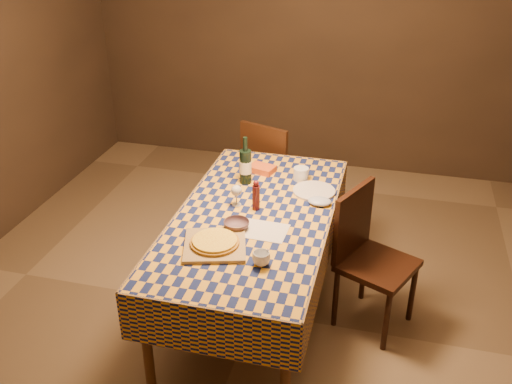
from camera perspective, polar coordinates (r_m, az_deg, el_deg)
room at (r=3.25m, az=-0.22°, el=6.63°), size 5.00×5.10×2.70m
dining_table at (r=3.54m, az=-0.20°, el=-3.32°), size 0.94×1.84×0.77m
cutting_board at (r=3.20m, az=-4.13°, el=-5.32°), size 0.42×0.42×0.02m
pizza at (r=3.18m, az=-4.14°, el=-4.96°), size 0.34×0.34×0.03m
pepper_mill at (r=3.51m, az=0.00°, el=-0.40°), size 0.06×0.06×0.20m
bowl at (r=3.35m, az=-1.96°, el=-3.30°), size 0.17×0.17×0.05m
wine_glass at (r=3.56m, az=-1.97°, el=0.08°), size 0.07×0.07×0.14m
wine_bottle at (r=3.83m, az=-1.06°, el=2.62°), size 0.10×0.10×0.33m
deli_tub at (r=3.92m, az=4.52°, el=1.83°), size 0.12×0.12×0.09m
takeout_container at (r=4.02m, az=0.61°, el=2.33°), size 0.20×0.16×0.04m
white_plate at (r=3.77m, az=5.82°, el=0.10°), size 0.36×0.36×0.02m
tumbler at (r=3.03m, az=0.53°, el=-6.68°), size 0.12×0.12×0.08m
flour_patch at (r=3.34m, az=0.70°, el=-3.87°), size 0.29×0.23×0.00m
flour_bag at (r=3.62m, az=6.38°, el=-0.92°), size 0.18×0.16×0.04m
chair_far at (r=4.66m, az=1.53°, el=2.36°), size 0.54×0.54×0.93m
chair_right at (r=3.67m, az=11.04°, el=-5.83°), size 0.56×0.56×0.93m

